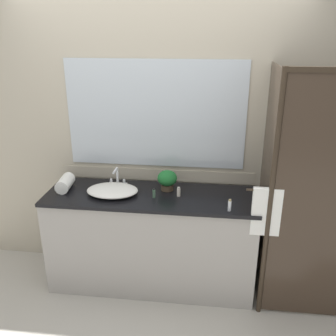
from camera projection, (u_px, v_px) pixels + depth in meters
The scene contains 11 objects.
ground_plane at pixel (152, 281), 3.45m from camera, with size 8.00×8.00×0.00m, color #B7B2A8.
wall_back_with_mirror at pixel (156, 138), 3.30m from camera, with size 4.40×0.06×2.60m.
vanity_cabinet at pixel (152, 239), 3.30m from camera, with size 1.80×0.58×0.90m.
shower_enclosure at pixel (312, 199), 2.77m from camera, with size 1.20×0.59×2.00m.
sink_basin at pixel (112, 190), 3.14m from camera, with size 0.44×0.33×0.06m, color white.
faucet at pixel (117, 180), 3.29m from camera, with size 0.17×0.15×0.18m.
potted_plant at pixel (167, 179), 3.19m from camera, with size 0.17×0.17×0.18m.
amenity_bottle_lotion at pixel (230, 205), 2.84m from camera, with size 0.03×0.03×0.10m.
amenity_bottle_conditioner at pixel (154, 193), 3.06m from camera, with size 0.02×0.02×0.08m.
amenity_bottle_shampoo at pixel (179, 192), 3.09m from camera, with size 0.03×0.03×0.08m.
rolled_towel_near_edge at pixel (65, 183), 3.21m from camera, with size 0.12×0.12×0.23m, color white.
Camera 1 is at (0.49, -2.80, 2.24)m, focal length 39.26 mm.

